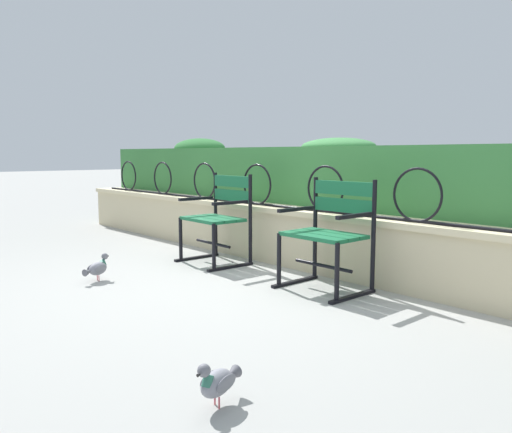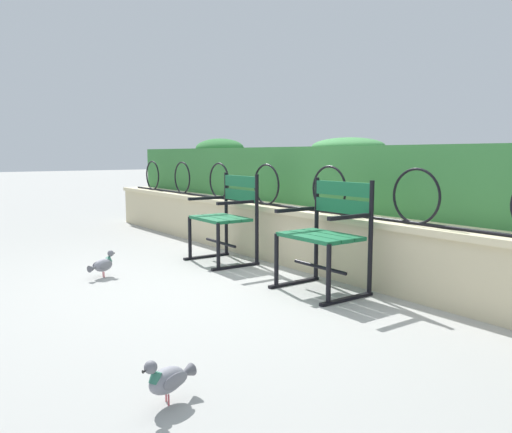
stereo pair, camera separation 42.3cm
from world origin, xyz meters
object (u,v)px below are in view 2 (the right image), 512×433
(pigeon_far_side, at_px, (168,378))
(park_chair_right, at_px, (327,232))
(pigeon_near_chairs, at_px, (103,265))
(park_chair_left, at_px, (227,215))

(pigeon_far_side, bearing_deg, park_chair_right, 117.16)
(park_chair_right, xyz_separation_m, pigeon_near_chairs, (-1.47, -1.28, -0.36))
(park_chair_right, distance_m, pigeon_near_chairs, 1.98)
(park_chair_right, height_order, pigeon_near_chairs, park_chair_right)
(park_chair_right, relative_size, pigeon_near_chairs, 3.14)
(pigeon_far_side, bearing_deg, park_chair_left, 142.23)
(park_chair_right, height_order, pigeon_far_side, park_chair_right)
(park_chair_right, xyz_separation_m, pigeon_far_side, (0.95, -1.84, -0.36))
(pigeon_near_chairs, bearing_deg, park_chair_left, 85.98)
(pigeon_near_chairs, xyz_separation_m, pigeon_far_side, (2.41, -0.57, 0.00))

